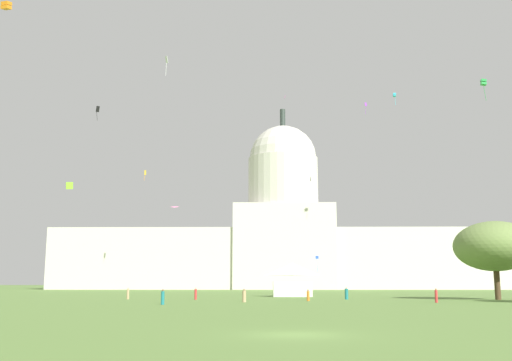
# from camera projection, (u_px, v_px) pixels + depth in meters

# --- Properties ---
(ground_plane) EXTENTS (800.00, 800.00, 0.00)m
(ground_plane) POSITION_uv_depth(u_px,v_px,m) (297.00, 335.00, 26.89)
(ground_plane) COLOR olive
(capitol_building) EXTENTS (148.63, 23.79, 60.41)m
(capitol_building) POSITION_uv_depth(u_px,v_px,m) (284.00, 239.00, 190.08)
(capitol_building) COLOR beige
(capitol_building) RESTS_ON ground_plane
(event_tent) EXTENTS (6.66, 4.61, 5.50)m
(event_tent) POSITION_uv_depth(u_px,v_px,m) (292.00, 279.00, 95.60)
(event_tent) COLOR white
(event_tent) RESTS_ON ground_plane
(tree_east_far) EXTENTS (13.30, 13.25, 10.66)m
(tree_east_far) POSITION_uv_depth(u_px,v_px,m) (495.00, 246.00, 79.41)
(tree_east_far) COLOR #4C3823
(tree_east_far) RESTS_ON ground_plane
(person_orange_lawn_far_left) EXTENTS (0.43, 0.43, 1.46)m
(person_orange_lawn_far_left) POSITION_uv_depth(u_px,v_px,m) (308.00, 296.00, 74.03)
(person_orange_lawn_far_left) COLOR orange
(person_orange_lawn_far_left) RESTS_ON ground_plane
(person_teal_front_right) EXTENTS (0.63, 0.63, 1.67)m
(person_teal_front_right) POSITION_uv_depth(u_px,v_px,m) (347.00, 294.00, 80.10)
(person_teal_front_right) COLOR #1E757A
(person_teal_front_right) RESTS_ON ground_plane
(person_red_mid_center) EXTENTS (0.34, 0.34, 1.65)m
(person_red_mid_center) POSITION_uv_depth(u_px,v_px,m) (436.00, 296.00, 67.95)
(person_red_mid_center) COLOR red
(person_red_mid_center) RESTS_ON ground_plane
(person_red_mid_left) EXTENTS (0.39, 0.39, 1.64)m
(person_red_mid_left) POSITION_uv_depth(u_px,v_px,m) (196.00, 294.00, 79.26)
(person_red_mid_left) COLOR red
(person_red_mid_left) RESTS_ON ground_plane
(person_tan_near_tree_east) EXTENTS (0.46, 0.46, 1.59)m
(person_tan_near_tree_east) POSITION_uv_depth(u_px,v_px,m) (244.00, 296.00, 69.31)
(person_tan_near_tree_east) COLOR tan
(person_tan_near_tree_east) RESTS_ON ground_plane
(person_teal_lawn_far_right) EXTENTS (0.52, 0.52, 1.64)m
(person_teal_lawn_far_right) POSITION_uv_depth(u_px,v_px,m) (163.00, 298.00, 61.94)
(person_teal_lawn_far_right) COLOR #1E757A
(person_teal_lawn_far_right) RESTS_ON ground_plane
(person_tan_front_center) EXTENTS (0.43, 0.43, 1.59)m
(person_tan_front_center) POSITION_uv_depth(u_px,v_px,m) (128.00, 294.00, 80.56)
(person_tan_front_center) COLOR tan
(person_tan_front_center) RESTS_ON ground_plane
(kite_green_high) EXTENTS (1.03, 0.99, 3.76)m
(kite_green_high) POSITION_uv_depth(u_px,v_px,m) (483.00, 82.00, 99.06)
(kite_green_high) COLOR green
(kite_cyan_high) EXTENTS (0.72, 0.79, 3.35)m
(kite_cyan_high) POSITION_uv_depth(u_px,v_px,m) (394.00, 95.00, 152.47)
(kite_cyan_high) COLOR #33BCDB
(kite_pink_low) EXTENTS (1.48, 0.78, 0.42)m
(kite_pink_low) POSITION_uv_depth(u_px,v_px,m) (174.00, 209.00, 119.93)
(kite_pink_low) COLOR pink
(kite_turquoise_low) EXTENTS (0.70, 1.24, 1.38)m
(kite_turquoise_low) POSITION_uv_depth(u_px,v_px,m) (457.00, 246.00, 103.01)
(kite_turquoise_low) COLOR teal
(kite_orange_high) EXTENTS (1.16, 1.22, 1.16)m
(kite_orange_high) POSITION_uv_depth(u_px,v_px,m) (6.00, 6.00, 72.35)
(kite_orange_high) COLOR orange
(kite_black_high) EXTENTS (0.83, 0.40, 2.91)m
(kite_black_high) POSITION_uv_depth(u_px,v_px,m) (98.00, 110.00, 111.57)
(kite_black_high) COLOR black
(kite_violet_high) EXTENTS (0.73, 0.31, 3.55)m
(kite_violet_high) POSITION_uv_depth(u_px,v_px,m) (366.00, 106.00, 166.89)
(kite_violet_high) COLOR purple
(kite_magenta_high) EXTENTS (0.37, 0.89, 0.90)m
(kite_magenta_high) POSITION_uv_depth(u_px,v_px,m) (285.00, 97.00, 177.32)
(kite_magenta_high) COLOR #D1339E
(kite_blue_low) EXTENTS (0.79, 0.36, 3.95)m
(kite_blue_low) POSITION_uv_depth(u_px,v_px,m) (317.00, 260.00, 139.49)
(kite_blue_low) COLOR blue
(kite_white_high) EXTENTS (0.73, 1.06, 4.19)m
(kite_white_high) POSITION_uv_depth(u_px,v_px,m) (167.00, 61.00, 118.17)
(kite_white_high) COLOR white
(kite_lime_low) EXTENTS (0.76, 0.79, 0.99)m
(kite_lime_low) POSITION_uv_depth(u_px,v_px,m) (69.00, 186.00, 73.07)
(kite_lime_low) COLOR #8CD133
(kite_gold_mid) EXTENTS (0.57, 0.43, 2.98)m
(kite_gold_mid) POSITION_uv_depth(u_px,v_px,m) (145.00, 173.00, 157.57)
(kite_gold_mid) COLOR gold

